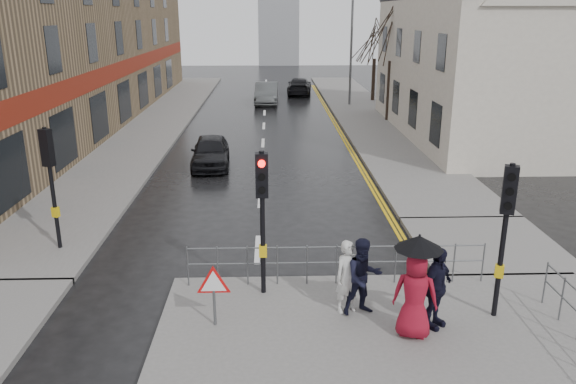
{
  "coord_description": "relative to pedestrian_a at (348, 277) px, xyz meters",
  "views": [
    {
      "loc": [
        0.4,
        -11.61,
        6.4
      ],
      "look_at": [
        0.87,
        3.21,
        1.63
      ],
      "focal_mm": 35.0,
      "sensor_mm": 36.0,
      "label": 1
    }
  ],
  "objects": [
    {
      "name": "pedestrian_b",
      "position": [
        0.31,
        -0.1,
        0.04
      ],
      "size": [
        0.98,
        0.84,
        1.73
      ],
      "primitive_type": "imported",
      "rotation": [
        0.0,
        0.0,
        0.25
      ],
      "color": "black",
      "rests_on": "near_pavement"
    },
    {
      "name": "car_parked",
      "position": [
        -4.24,
        12.72,
        -0.29
      ],
      "size": [
        1.77,
        3.98,
        1.33
      ],
      "primitive_type": "imported",
      "rotation": [
        0.0,
        0.0,
        0.05
      ],
      "color": "black",
      "rests_on": "ground"
    },
    {
      "name": "guard_railing_front",
      "position": [
        -0.09,
        1.32,
        -0.1
      ],
      "size": [
        7.14,
        0.04,
        1.0
      ],
      "color": "#595B5E",
      "rests_on": "near_pavement"
    },
    {
      "name": "left_pavement",
      "position": [
        -8.54,
        23.72,
        -0.89
      ],
      "size": [
        4.0,
        44.0,
        0.14
      ],
      "primitive_type": "cube",
      "color": "#605E5B",
      "rests_on": "ground"
    },
    {
      "name": "tree_near",
      "position": [
        5.46,
        22.72,
        4.18
      ],
      "size": [
        2.4,
        2.4,
        6.58
      ],
      "color": "black",
      "rests_on": "right_pavement"
    },
    {
      "name": "traffic_signal_near_right",
      "position": [
        3.16,
        -0.29,
        1.5
      ],
      "size": [
        0.34,
        0.33,
        3.4
      ],
      "color": "black",
      "rests_on": "near_pavement"
    },
    {
      "name": "right_pavement",
      "position": [
        4.46,
        25.72,
        -0.89
      ],
      "size": [
        4.0,
        40.0,
        0.14
      ],
      "primitive_type": "cube",
      "color": "#605E5B",
      "rests_on": "ground"
    },
    {
      "name": "car_far",
      "position": [
        0.71,
        34.84,
        -0.29
      ],
      "size": [
        2.24,
        4.72,
        1.33
      ],
      "primitive_type": "imported",
      "rotation": [
        0.0,
        0.0,
        3.06
      ],
      "color": "black",
      "rests_on": "ground"
    },
    {
      "name": "pedestrian_a",
      "position": [
        0.0,
        0.0,
        0.0
      ],
      "size": [
        0.7,
        0.58,
        1.64
      ],
      "primitive_type": "imported",
      "rotation": [
        0.0,
        0.0,
        0.36
      ],
      "color": "beige",
      "rests_on": "near_pavement"
    },
    {
      "name": "building_left_terrace",
      "position": [
        -14.04,
        22.72,
        4.04
      ],
      "size": [
        8.0,
        42.0,
        10.0
      ],
      "primitive_type": "cube",
      "color": "#81684A",
      "rests_on": "ground"
    },
    {
      "name": "traffic_signal_far_left",
      "position": [
        -7.54,
        3.72,
        1.5
      ],
      "size": [
        0.34,
        0.33,
        3.4
      ],
      "color": "black",
      "rests_on": "left_pavement"
    },
    {
      "name": "warning_sign",
      "position": [
        -2.84,
        -0.49,
        0.08
      ],
      "size": [
        0.8,
        0.07,
        1.35
      ],
      "color": "#595B5E",
      "rests_on": "near_pavement"
    },
    {
      "name": "tree_far",
      "position": [
        5.96,
        30.72,
        3.46
      ],
      "size": [
        2.4,
        2.4,
        5.64
      ],
      "color": "black",
      "rests_on": "right_pavement"
    },
    {
      "name": "pedestrian_d",
      "position": [
        1.71,
        -0.69,
        0.06
      ],
      "size": [
        1.06,
        1.01,
        1.77
      ],
      "primitive_type": "imported",
      "rotation": [
        0.0,
        0.0,
        0.73
      ],
      "color": "black",
      "rests_on": "near_pavement"
    },
    {
      "name": "car_mid",
      "position": [
        -1.91,
        30.06,
        -0.2
      ],
      "size": [
        1.74,
        4.66,
        1.52
      ],
      "primitive_type": "imported",
      "rotation": [
        0.0,
        0.0,
        -0.03
      ],
      "color": "#414445",
      "rests_on": "ground"
    },
    {
      "name": "building_right_cream",
      "position": [
        9.96,
        18.72,
        3.82
      ],
      "size": [
        9.0,
        16.4,
        10.1
      ],
      "color": "beige",
      "rests_on": "ground"
    },
    {
      "name": "street_lamp",
      "position": [
        3.78,
        28.72,
        3.75
      ],
      "size": [
        1.83,
        0.25,
        8.0
      ],
      "color": "#595B5E",
      "rests_on": "right_pavement"
    },
    {
      "name": "traffic_signal_near_left",
      "position": [
        -1.84,
        0.91,
        1.5
      ],
      "size": [
        0.28,
        0.27,
        3.4
      ],
      "color": "black",
      "rests_on": "near_pavement"
    },
    {
      "name": "pedestrian_with_umbrella",
      "position": [
        1.2,
        -1.02,
        0.34
      ],
      "size": [
        1.04,
        0.96,
        2.18
      ],
      "color": "maroon",
      "rests_on": "near_pavement"
    },
    {
      "name": "pavement_bridge_right",
      "position": [
        4.46,
        3.72,
        -0.89
      ],
      "size": [
        4.0,
        4.2,
        0.14
      ],
      "primitive_type": "cube",
      "color": "#605E5B",
      "rests_on": "ground"
    },
    {
      "name": "ground",
      "position": [
        -2.04,
        0.72,
        -0.96
      ],
      "size": [
        120.0,
        120.0,
        0.0
      ],
      "primitive_type": "plane",
      "color": "black",
      "rests_on": "ground"
    }
  ]
}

